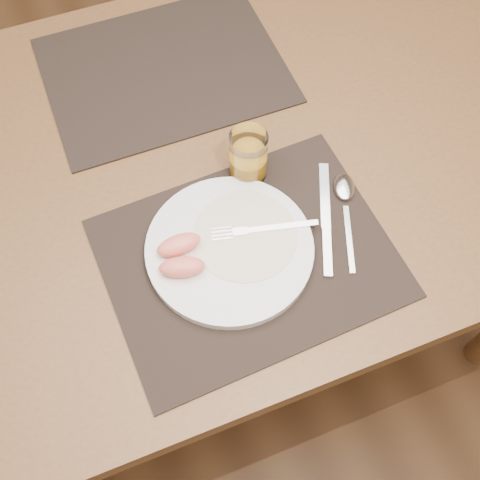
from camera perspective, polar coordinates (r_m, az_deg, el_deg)
name	(u,v)px	position (r m, az deg, el deg)	size (l,w,h in m)	color
ground	(219,314)	(1.74, -1.99, -6.99)	(5.00, 5.00, 0.00)	#55361D
table	(208,181)	(1.15, -3.01, 5.58)	(1.40, 0.90, 0.75)	brown
placemat_near	(248,258)	(0.97, 0.80, -1.70)	(0.45, 0.35, 0.00)	black
placemat_far	(164,70)	(1.22, -7.21, 15.69)	(0.45, 0.35, 0.00)	black
plate	(230,249)	(0.96, -0.99, -0.84)	(0.27, 0.27, 0.02)	white
plate_dressing	(245,235)	(0.96, 0.45, 0.46)	(0.17, 0.17, 0.00)	white
fork	(255,230)	(0.97, 1.43, 0.97)	(0.17, 0.06, 0.00)	silver
knife	(326,227)	(1.00, 8.17, 1.19)	(0.10, 0.21, 0.01)	silver
spoon	(345,194)	(1.03, 9.90, 4.32)	(0.09, 0.19, 0.01)	silver
juice_glass	(248,158)	(1.02, 0.79, 7.82)	(0.06, 0.06, 0.10)	white
grapefruit_wedges	(180,256)	(0.94, -5.68, -1.50)	(0.08, 0.08, 0.03)	#F27862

